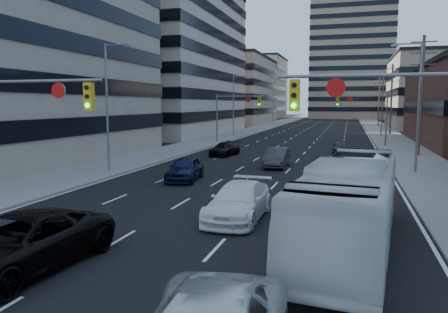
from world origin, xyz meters
name	(u,v)px	position (x,y,z in m)	size (l,w,h in m)	color
road_surface	(329,120)	(0.00, 130.00, 0.01)	(18.00, 300.00, 0.02)	black
sidewalk_left	(291,119)	(-11.50, 130.00, 0.07)	(5.00, 300.00, 0.15)	slate
sidewalk_right	(368,120)	(11.50, 130.00, 0.07)	(5.00, 300.00, 0.15)	slate
office_left_mid	(145,48)	(-27.00, 60.00, 14.00)	(26.00, 34.00, 28.00)	#ADA089
office_left_far	(227,91)	(-24.00, 100.00, 8.00)	(20.00, 30.00, 16.00)	gray
apartment_tower	(352,32)	(6.00, 150.00, 29.00)	(26.00, 26.00, 58.00)	gray
bg_block_left	(247,89)	(-28.00, 140.00, 10.00)	(24.00, 24.00, 20.00)	#ADA089
bg_block_right	(445,100)	(32.00, 130.00, 6.00)	(22.00, 22.00, 12.00)	gray
signal_near_left	(21,116)	(-7.45, 8.00, 4.33)	(6.59, 0.33, 6.00)	slate
signal_near_right	(396,120)	(7.45, 8.00, 4.33)	(6.59, 0.33, 6.00)	slate
signal_far_left	(235,108)	(-7.68, 45.00, 4.30)	(6.09, 0.33, 6.00)	slate
signal_far_right	(365,109)	(7.68, 45.00, 4.30)	(6.09, 0.33, 6.00)	slate
utility_pole_block	(421,94)	(12.20, 36.00, 5.78)	(2.20, 0.28, 11.00)	#4C3D2D
utility_pole_midblock	(391,98)	(12.20, 66.00, 5.78)	(2.20, 0.28, 11.00)	#4C3D2D
utility_pole_distant	(379,100)	(12.20, 96.00, 5.78)	(2.20, 0.28, 11.00)	#4C3D2D
streetlight_left_near	(109,101)	(-10.34, 20.00, 5.05)	(2.03, 0.22, 9.00)	slate
streetlight_left_mid	(234,103)	(-10.34, 55.00, 5.05)	(2.03, 0.22, 9.00)	slate
streetlight_left_far	(274,103)	(-10.34, 90.00, 5.05)	(2.03, 0.22, 9.00)	slate
streetlight_right_near	(416,101)	(10.34, 25.00, 5.05)	(2.03, 0.22, 9.00)	slate
streetlight_right_far	(381,103)	(10.34, 60.00, 5.05)	(2.03, 0.22, 9.00)	slate
black_pickup	(22,243)	(-3.07, 2.71, 0.83)	(2.75, 5.96, 1.66)	black
white_van	(239,201)	(1.60, 10.07, 0.76)	(2.12, 5.23, 1.52)	white
transit_bus	(351,204)	(6.11, 7.42, 1.52)	(2.56, 10.93, 3.04)	silver
sedan_blue	(185,169)	(-3.99, 18.25, 0.76)	(1.79, 4.44, 1.51)	black
sedan_grey_center	(277,158)	(0.70, 25.67, 0.74)	(1.56, 4.48, 1.47)	#303032
sedan_black_far	(225,149)	(-5.20, 31.77, 0.64)	(1.79, 4.40, 1.28)	black
sedan_grey_right	(340,147)	(5.20, 36.77, 0.61)	(1.45, 3.61, 1.23)	#333336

